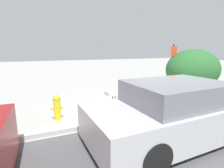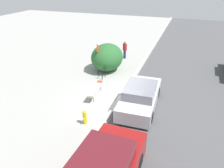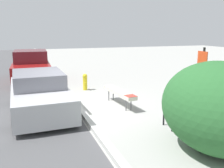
{
  "view_description": "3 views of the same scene",
  "coord_description": "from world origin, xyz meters",
  "px_view_note": "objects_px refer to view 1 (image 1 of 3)",
  "views": [
    {
      "loc": [
        -3.17,
        -4.21,
        2.05
      ],
      "look_at": [
        -0.48,
        1.99,
        0.71
      ],
      "focal_mm": 28.0,
      "sensor_mm": 36.0,
      "label": 1
    },
    {
      "loc": [
        -10.65,
        -3.33,
        6.63
      ],
      "look_at": [
        -0.22,
        0.37,
        1.13
      ],
      "focal_mm": 35.0,
      "sensor_mm": 36.0,
      "label": 2
    },
    {
      "loc": [
        8.4,
        -1.73,
        2.72
      ],
      "look_at": [
        0.21,
        1.2,
        0.85
      ],
      "focal_mm": 40.0,
      "sensor_mm": 36.0,
      "label": 3
    }
  ],
  "objects_px": {
    "bike_rack": "(173,83)",
    "parked_car_near": "(179,112)",
    "bench": "(130,91)",
    "fire_hydrant": "(57,106)",
    "sign_post": "(173,63)"
  },
  "relations": [
    {
      "from": "sign_post",
      "to": "fire_hydrant",
      "type": "height_order",
      "value": "sign_post"
    },
    {
      "from": "bike_rack",
      "to": "fire_hydrant",
      "type": "bearing_deg",
      "value": -168.39
    },
    {
      "from": "sign_post",
      "to": "fire_hydrant",
      "type": "relative_size",
      "value": 3.01
    },
    {
      "from": "bench",
      "to": "sign_post",
      "type": "bearing_deg",
      "value": 14.94
    },
    {
      "from": "fire_hydrant",
      "to": "bench",
      "type": "bearing_deg",
      "value": 12.42
    },
    {
      "from": "bike_rack",
      "to": "bench",
      "type": "bearing_deg",
      "value": -169.3
    },
    {
      "from": "bench",
      "to": "fire_hydrant",
      "type": "distance_m",
      "value": 2.87
    },
    {
      "from": "bike_rack",
      "to": "sign_post",
      "type": "xyz_separation_m",
      "value": [
        0.5,
        0.64,
        0.88
      ]
    },
    {
      "from": "bench",
      "to": "fire_hydrant",
      "type": "height_order",
      "value": "fire_hydrant"
    },
    {
      "from": "fire_hydrant",
      "to": "parked_car_near",
      "type": "relative_size",
      "value": 0.17
    },
    {
      "from": "bike_rack",
      "to": "parked_car_near",
      "type": "relative_size",
      "value": 0.19
    },
    {
      "from": "fire_hydrant",
      "to": "bike_rack",
      "type": "bearing_deg",
      "value": 11.61
    },
    {
      "from": "bench",
      "to": "sign_post",
      "type": "distance_m",
      "value": 3.37
    },
    {
      "from": "bike_rack",
      "to": "fire_hydrant",
      "type": "xyz_separation_m",
      "value": [
        -5.35,
        -1.1,
        -0.09
      ]
    },
    {
      "from": "bike_rack",
      "to": "fire_hydrant",
      "type": "distance_m",
      "value": 5.46
    }
  ]
}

